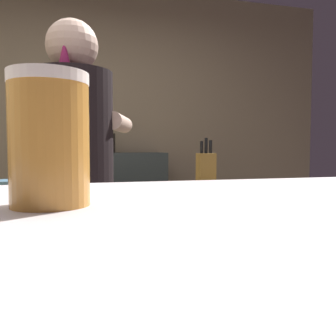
{
  "coord_description": "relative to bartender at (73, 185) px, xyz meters",
  "views": [
    {
      "loc": [
        0.0,
        -1.33,
        1.12
      ],
      "look_at": [
        0.15,
        -0.75,
        1.08
      ],
      "focal_mm": 36.76,
      "sensor_mm": 36.0,
      "label": 1
    }
  ],
  "objects": [
    {
      "name": "wall_back",
      "position": [
        0.03,
        1.99,
        0.39
      ],
      "size": [
        5.2,
        0.1,
        2.7
      ],
      "primitive_type": "cube",
      "color": "gray",
      "rests_on": "ground"
    },
    {
      "name": "prep_counter",
      "position": [
        0.38,
        0.45,
        -0.52
      ],
      "size": [
        2.1,
        0.6,
        0.89
      ],
      "primitive_type": "cube",
      "color": "brown",
      "rests_on": "ground"
    },
    {
      "name": "back_shelf",
      "position": [
        0.34,
        1.71,
        -0.42
      ],
      "size": [
        0.94,
        0.36,
        1.07
      ],
      "primitive_type": "cube",
      "color": "#353D3E",
      "rests_on": "ground"
    },
    {
      "name": "bartender",
      "position": [
        0.0,
        0.0,
        0.0
      ],
      "size": [
        0.49,
        0.55,
        1.66
      ],
      "rotation": [
        0.0,
        0.0,
        1.28
      ],
      "color": "#2A3340",
      "rests_on": "ground"
    },
    {
      "name": "knife_block",
      "position": [
        0.74,
        0.36,
        0.03
      ],
      "size": [
        0.1,
        0.08,
        0.29
      ],
      "color": "olive",
      "rests_on": "prep_counter"
    },
    {
      "name": "mixing_bowl",
      "position": [
        -0.36,
        0.53,
        -0.05
      ],
      "size": [
        0.19,
        0.19,
        0.05
      ],
      "primitive_type": "cylinder",
      "color": "slate",
      "rests_on": "prep_counter"
    },
    {
      "name": "chefs_knife",
      "position": [
        0.28,
        0.4,
        -0.07
      ],
      "size": [
        0.24,
        0.1,
        0.01
      ],
      "primitive_type": "cube",
      "rotation": [
        0.0,
        0.0,
        -0.3
      ],
      "color": "silver",
      "rests_on": "prep_counter"
    },
    {
      "name": "pint_glass_near",
      "position": [
        0.0,
        -1.19,
        0.17
      ],
      "size": [
        0.07,
        0.07,
        0.13
      ],
      "color": "#C78234",
      "rests_on": "bar_counter"
    },
    {
      "name": "bottle_soy",
      "position": [
        0.32,
        1.76,
        0.22
      ],
      "size": [
        0.07,
        0.07,
        0.26
      ],
      "color": "black",
      "rests_on": "back_shelf"
    },
    {
      "name": "bottle_hot_sauce",
      "position": [
        0.03,
        1.67,
        0.22
      ],
      "size": [
        0.06,
        0.06,
        0.26
      ],
      "color": "#478B2B",
      "rests_on": "back_shelf"
    }
  ]
}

